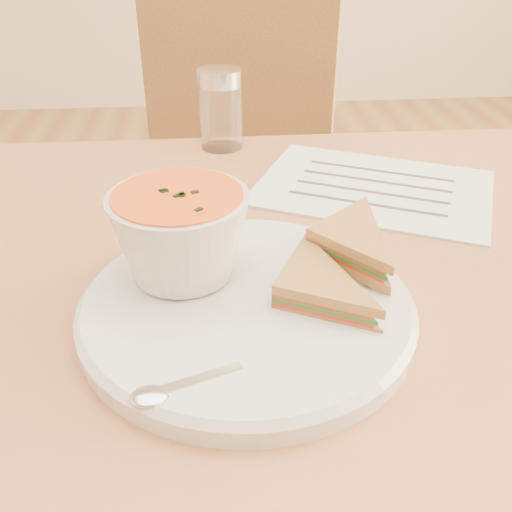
{
  "coord_description": "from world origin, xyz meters",
  "views": [
    {
      "loc": [
        -0.04,
        -0.51,
        1.06
      ],
      "look_at": [
        0.0,
        -0.09,
        0.8
      ],
      "focal_mm": 40.0,
      "sensor_mm": 36.0,
      "label": 1
    }
  ],
  "objects_px": {
    "plate": "(247,309)",
    "condiment_shaker": "(221,109)",
    "dining_table": "(249,480)",
    "soup_bowl": "(181,239)",
    "chair_far": "(211,217)"
  },
  "relations": [
    {
      "from": "plate",
      "to": "condiment_shaker",
      "type": "distance_m",
      "value": 0.42
    },
    {
      "from": "dining_table",
      "to": "condiment_shaker",
      "type": "relative_size",
      "value": 8.7
    },
    {
      "from": "plate",
      "to": "condiment_shaker",
      "type": "xyz_separation_m",
      "value": [
        -0.01,
        0.42,
        0.05
      ]
    },
    {
      "from": "dining_table",
      "to": "soup_bowl",
      "type": "xyz_separation_m",
      "value": [
        -0.06,
        -0.07,
        0.43
      ]
    },
    {
      "from": "plate",
      "to": "condiment_shaker",
      "type": "height_order",
      "value": "condiment_shaker"
    },
    {
      "from": "soup_bowl",
      "to": "condiment_shaker",
      "type": "relative_size",
      "value": 1.08
    },
    {
      "from": "dining_table",
      "to": "plate",
      "type": "relative_size",
      "value": 3.39
    },
    {
      "from": "plate",
      "to": "soup_bowl",
      "type": "relative_size",
      "value": 2.38
    },
    {
      "from": "chair_far",
      "to": "soup_bowl",
      "type": "relative_size",
      "value": 7.93
    },
    {
      "from": "plate",
      "to": "soup_bowl",
      "type": "xyz_separation_m",
      "value": [
        -0.06,
        0.04,
        0.05
      ]
    },
    {
      "from": "chair_far",
      "to": "plate",
      "type": "height_order",
      "value": "chair_far"
    },
    {
      "from": "dining_table",
      "to": "plate",
      "type": "distance_m",
      "value": 0.4
    },
    {
      "from": "dining_table",
      "to": "chair_far",
      "type": "bearing_deg",
      "value": 93.64
    },
    {
      "from": "plate",
      "to": "soup_bowl",
      "type": "distance_m",
      "value": 0.09
    },
    {
      "from": "dining_table",
      "to": "condiment_shaker",
      "type": "bearing_deg",
      "value": 92.8
    }
  ]
}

